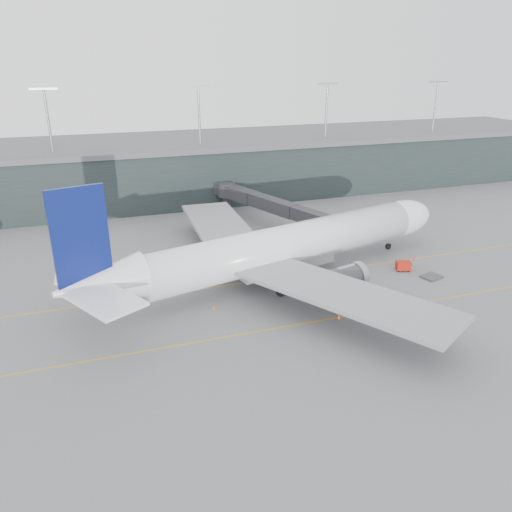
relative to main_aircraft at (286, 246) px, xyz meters
name	(u,v)px	position (x,y,z in m)	size (l,w,h in m)	color
ground	(237,274)	(-7.56, 4.23, -5.81)	(320.00, 320.00, 0.00)	#5D5C61
taxiline_a	(244,283)	(-7.56, 0.23, -5.80)	(160.00, 0.25, 0.02)	orange
taxiline_b	(278,328)	(-7.56, -15.77, -5.80)	(160.00, 0.25, 0.02)	orange
taxiline_lead_main	(232,235)	(-2.56, 24.23, -5.80)	(0.25, 60.00, 0.02)	orange
terminal	(175,167)	(-7.56, 62.22, 1.81)	(240.00, 36.00, 29.00)	#1E2928
main_aircraft	(286,246)	(0.00, 0.00, 0.00)	(72.97, 67.29, 20.70)	white
jet_bridge	(277,203)	(9.00, 27.92, -0.54)	(19.22, 44.88, 7.04)	#2B2B30
gse_cart	(403,266)	(21.21, -3.97, -4.85)	(2.91, 2.33, 1.72)	#AC190C
baggage_dolly	(431,277)	(24.08, -8.28, -5.61)	(3.28, 2.63, 0.33)	#39383D
uld_a	(199,251)	(-11.86, 15.15, -4.93)	(2.19, 1.95, 1.66)	#3E3E43
uld_b	(199,249)	(-11.62, 16.11, -4.78)	(2.47, 2.15, 1.95)	#3E3E43
uld_c	(226,247)	(-6.38, 15.72, -4.87)	(2.11, 1.75, 1.79)	#3E3E43
cone_nose	(415,258)	(26.36, -0.20, -5.42)	(0.49, 0.49, 0.78)	#D9400C
cone_wing_stbd	(339,316)	(1.89, -16.17, -5.42)	(0.49, 0.49, 0.79)	#E0600C
cone_wing_port	(273,245)	(3.30, 14.89, -5.42)	(0.49, 0.49, 0.78)	orange
cone_tail	(214,307)	(-14.80, -7.43, -5.43)	(0.47, 0.47, 0.75)	#F4500D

